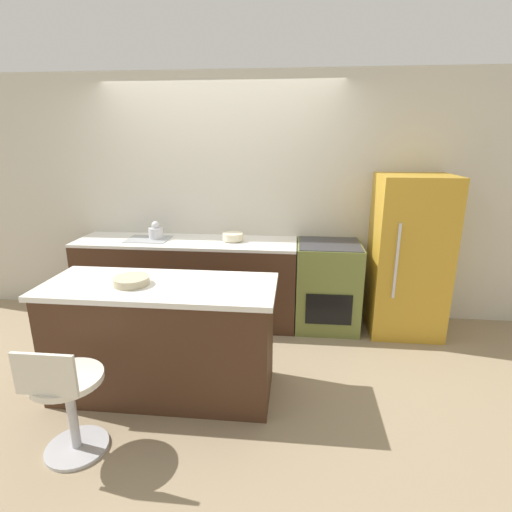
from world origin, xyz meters
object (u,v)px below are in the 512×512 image
(refrigerator, at_px, (408,256))
(stool_chair, at_px, (67,400))
(mixing_bowl, at_px, (233,237))
(oven_range, at_px, (327,285))
(kettle, at_px, (156,232))

(refrigerator, height_order, stool_chair, refrigerator)
(stool_chair, xyz_separation_m, mixing_bowl, (0.72, 2.04, 0.56))
(oven_range, bearing_deg, kettle, 178.92)
(refrigerator, bearing_deg, stool_chair, -141.45)
(oven_range, height_order, refrigerator, refrigerator)
(stool_chair, relative_size, kettle, 4.37)
(stool_chair, distance_m, mixing_bowl, 2.23)
(oven_range, distance_m, kettle, 1.90)
(refrigerator, height_order, mixing_bowl, refrigerator)
(refrigerator, distance_m, mixing_bowl, 1.79)
(oven_range, distance_m, stool_chair, 2.64)
(stool_chair, xyz_separation_m, kettle, (-0.11, 2.04, 0.59))
(oven_range, distance_m, refrigerator, 0.86)
(kettle, bearing_deg, stool_chair, -86.93)
(stool_chair, height_order, kettle, kettle)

